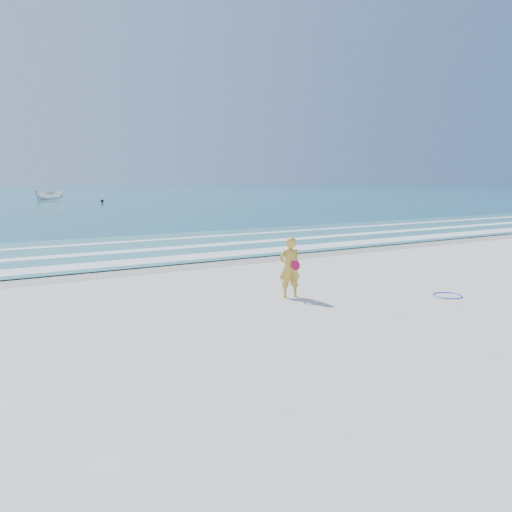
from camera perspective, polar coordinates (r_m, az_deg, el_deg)
ground at (r=11.67m, az=8.95°, el=-7.63°), size 400.00×400.00×0.00m
wet_sand at (r=19.32m, az=-8.02°, el=-0.96°), size 400.00×2.40×0.00m
ocean at (r=113.94m, az=-26.57°, el=6.42°), size 400.00×190.00×0.04m
shallow at (r=23.97m, az=-12.51°, el=0.95°), size 400.00×10.00×0.01m
foam_near at (r=20.51m, az=-9.38°, el=-0.27°), size 400.00×1.40×0.01m
foam_mid at (r=23.22m, az=-11.91°, el=0.74°), size 400.00×0.90×0.01m
foam_far at (r=26.35m, az=-14.15°, el=1.62°), size 400.00×0.60×0.01m
hoop at (r=15.12m, az=21.06°, el=-4.23°), size 0.79×0.79×0.03m
boat at (r=76.51m, az=-22.46°, el=6.48°), size 4.24×2.04×1.57m
buoy at (r=67.98m, az=-17.18°, el=6.04°), size 0.41×0.41×0.41m
woman at (r=13.85m, az=3.86°, el=-1.30°), size 0.69×0.53×1.69m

